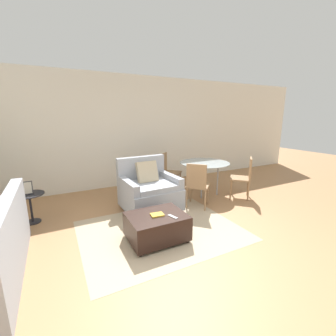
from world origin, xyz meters
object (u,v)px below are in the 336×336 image
(tv_remote_primary, at_px, (173,217))
(side_table, at_px, (30,202))
(dining_chair_near_right, at_px, (245,175))
(ottoman, at_px, (157,226))
(dining_chair_far_left, at_px, (168,169))
(armchair, at_px, (149,191))
(book_stack, at_px, (157,215))
(picture_frame, at_px, (28,188))
(dining_table, at_px, (204,166))
(dining_chair_near_left, at_px, (197,183))

(tv_remote_primary, distance_m, side_table, 2.45)
(dining_chair_near_right, bearing_deg, ottoman, -163.83)
(dining_chair_far_left, bearing_deg, side_table, -170.25)
(ottoman, distance_m, tv_remote_primary, 0.30)
(dining_chair_far_left, bearing_deg, dining_chair_near_right, -45.00)
(armchair, height_order, dining_chair_far_left, armchair)
(armchair, bearing_deg, book_stack, -106.69)
(picture_frame, bearing_deg, armchair, -11.16)
(ottoman, relative_size, dining_chair_near_right, 0.91)
(book_stack, bearing_deg, dining_table, 36.81)
(tv_remote_primary, distance_m, dining_chair_near_left, 1.33)
(side_table, height_order, picture_frame, picture_frame)
(dining_chair_near_left, relative_size, dining_chair_far_left, 1.00)
(dining_chair_near_left, bearing_deg, picture_frame, 165.06)
(ottoman, relative_size, book_stack, 4.21)
(armchair, xyz_separation_m, picture_frame, (-1.98, 0.39, 0.24))
(armchair, bearing_deg, picture_frame, 168.84)
(book_stack, height_order, picture_frame, picture_frame)
(book_stack, height_order, dining_chair_near_right, dining_chair_near_right)
(armchair, distance_m, ottoman, 1.13)
(picture_frame, bearing_deg, dining_chair_far_left, 9.75)
(ottoman, distance_m, book_stack, 0.19)
(book_stack, relative_size, tv_remote_primary, 1.16)
(armchair, distance_m, book_stack, 1.14)
(armchair, distance_m, tv_remote_primary, 1.24)
(ottoman, relative_size, side_table, 1.60)
(dining_table, distance_m, dining_chair_near_right, 0.89)
(dining_chair_near_right, bearing_deg, picture_frame, 169.49)
(ottoman, height_order, dining_chair_near_left, dining_chair_near_left)
(side_table, bearing_deg, tv_remote_primary, -41.62)
(side_table, bearing_deg, book_stack, -41.79)
(side_table, xyz_separation_m, dining_chair_near_left, (2.83, -0.76, 0.15))
(dining_table, bearing_deg, dining_chair_near_right, -45.00)
(dining_chair_far_left, bearing_deg, tv_remote_primary, -115.43)
(book_stack, relative_size, dining_chair_far_left, 0.22)
(book_stack, xyz_separation_m, dining_chair_far_left, (1.18, 1.97, 0.12))
(armchair, distance_m, dining_table, 1.52)
(armchair, relative_size, dining_chair_far_left, 1.15)
(ottoman, distance_m, dining_table, 2.28)
(picture_frame, relative_size, dining_chair_far_left, 0.24)
(dining_chair_near_right, relative_size, dining_chair_far_left, 1.00)
(dining_chair_near_left, distance_m, dining_chair_near_right, 1.24)
(armchair, xyz_separation_m, dining_chair_far_left, (0.85, 0.88, 0.14))
(tv_remote_primary, xyz_separation_m, side_table, (-1.83, 1.62, -0.03))
(tv_remote_primary, bearing_deg, dining_table, 42.52)
(side_table, relative_size, dining_table, 0.46)
(book_stack, xyz_separation_m, dining_chair_near_right, (2.42, 0.72, 0.12))
(picture_frame, bearing_deg, side_table, -90.00)
(dining_table, distance_m, dining_chair_far_left, 0.89)
(picture_frame, relative_size, dining_table, 0.19)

